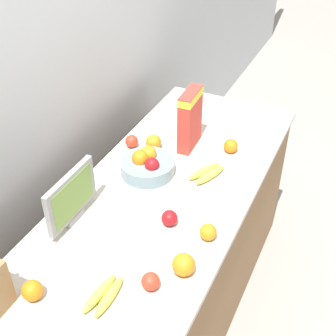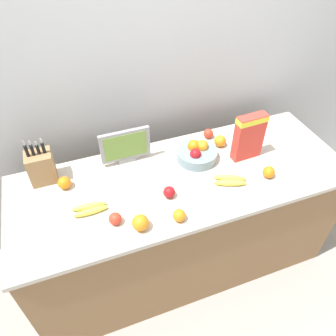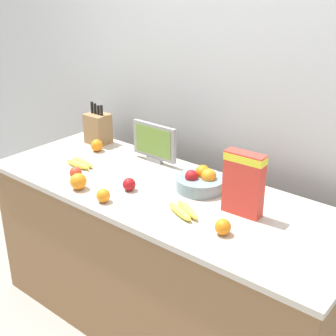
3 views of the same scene
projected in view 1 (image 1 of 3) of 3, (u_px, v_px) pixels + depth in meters
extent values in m
plane|color=gray|center=(160.00, 319.00, 2.62)|extent=(14.00, 14.00, 0.00)
cube|color=silver|center=(35.00, 88.00, 2.05)|extent=(9.00, 0.06, 2.60)
cube|color=olive|center=(160.00, 267.00, 2.36)|extent=(2.03, 0.74, 0.86)
cube|color=beige|center=(159.00, 200.00, 2.10)|extent=(2.06, 0.77, 0.03)
cube|color=gray|center=(74.00, 217.00, 1.96)|extent=(0.11, 0.03, 0.03)
cube|color=gray|center=(71.00, 196.00, 1.89)|extent=(0.31, 0.02, 0.21)
cube|color=olive|center=(74.00, 197.00, 1.89)|extent=(0.26, 0.00, 0.17)
cube|color=red|center=(190.00, 120.00, 2.34)|extent=(0.19, 0.07, 0.31)
cube|color=yellow|center=(191.00, 97.00, 2.26)|extent=(0.19, 0.08, 0.04)
cylinder|color=gray|center=(147.00, 167.00, 2.22)|extent=(0.26, 0.26, 0.07)
sphere|color=orange|center=(148.00, 154.00, 2.23)|extent=(0.08, 0.08, 0.08)
sphere|color=orange|center=(140.00, 158.00, 2.20)|extent=(0.08, 0.08, 0.08)
sphere|color=#A31419|center=(152.00, 165.00, 2.16)|extent=(0.07, 0.07, 0.07)
ellipsoid|color=yellow|center=(109.00, 297.00, 1.63)|extent=(0.19, 0.04, 0.04)
ellipsoid|color=yellow|center=(99.00, 293.00, 1.64)|extent=(0.19, 0.05, 0.04)
ellipsoid|color=yellow|center=(210.00, 175.00, 2.19)|extent=(0.19, 0.11, 0.04)
ellipsoid|color=yellow|center=(204.00, 171.00, 2.22)|extent=(0.19, 0.12, 0.04)
sphere|color=red|center=(132.00, 141.00, 2.40)|extent=(0.07, 0.07, 0.07)
sphere|color=red|center=(151.00, 281.00, 1.67)|extent=(0.07, 0.07, 0.07)
sphere|color=#A31419|center=(169.00, 218.00, 1.93)|extent=(0.07, 0.07, 0.07)
sphere|color=orange|center=(231.00, 146.00, 2.36)|extent=(0.07, 0.07, 0.07)
sphere|color=orange|center=(32.00, 291.00, 1.63)|extent=(0.08, 0.08, 0.08)
sphere|color=orange|center=(184.00, 265.00, 1.72)|extent=(0.09, 0.09, 0.09)
sphere|color=orange|center=(153.00, 142.00, 2.38)|extent=(0.08, 0.08, 0.08)
sphere|color=orange|center=(208.00, 232.00, 1.87)|extent=(0.07, 0.07, 0.07)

